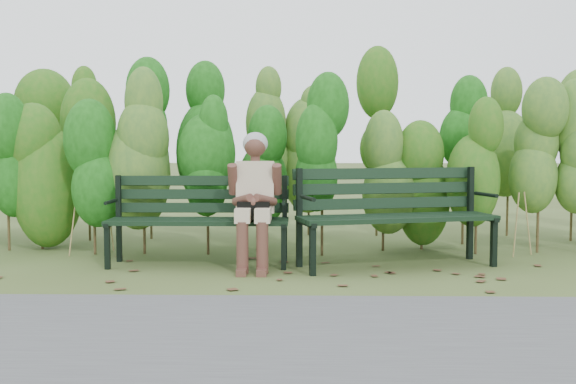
{
  "coord_description": "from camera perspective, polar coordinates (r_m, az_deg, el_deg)",
  "views": [
    {
      "loc": [
        0.15,
        -6.19,
        1.2
      ],
      "look_at": [
        0.0,
        0.35,
        0.75
      ],
      "focal_mm": 42.0,
      "sensor_mm": 36.0,
      "label": 1
    }
  ],
  "objects": [
    {
      "name": "bench_right",
      "position": [
        6.83,
        8.86,
        -1.35
      ],
      "size": [
        2.06,
        1.14,
        0.98
      ],
      "color": "black",
      "rests_on": "ground"
    },
    {
      "name": "leaf_litter",
      "position": [
        6.36,
        -0.21,
        -6.93
      ],
      "size": [
        5.87,
        2.21,
        0.01
      ],
      "color": "brown",
      "rests_on": "ground"
    },
    {
      "name": "bench_left",
      "position": [
        6.87,
        -7.48,
        -1.71
      ],
      "size": [
        1.8,
        0.59,
        0.9
      ],
      "color": "black",
      "rests_on": "ground"
    },
    {
      "name": "ground",
      "position": [
        6.31,
        -0.07,
        -7.03
      ],
      "size": [
        80.0,
        80.0,
        0.0
      ],
      "primitive_type": "plane",
      "color": "#3F4D22"
    },
    {
      "name": "hedge_band",
      "position": [
        8.06,
        0.24,
        4.35
      ],
      "size": [
        11.04,
        1.67,
        2.42
      ],
      "color": "#47381E",
      "rests_on": "ground"
    },
    {
      "name": "seated_woman",
      "position": [
        6.6,
        -2.85,
        0.02
      ],
      "size": [
        0.53,
        0.78,
        1.34
      ],
      "color": "beige",
      "rests_on": "ground"
    },
    {
      "name": "footpath",
      "position": [
        4.17,
        -0.81,
        -12.73
      ],
      "size": [
        60.0,
        2.5,
        0.01
      ],
      "primitive_type": "cube",
      "color": "#474749",
      "rests_on": "ground"
    }
  ]
}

